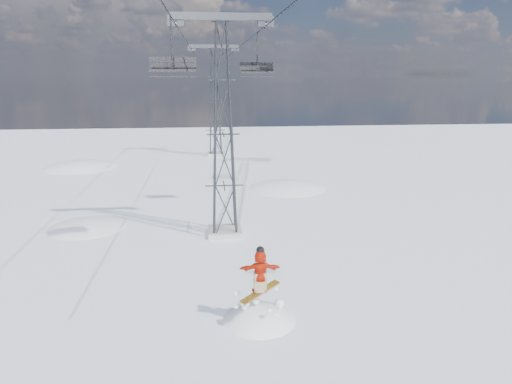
{
  "coord_description": "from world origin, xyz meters",
  "views": [
    {
      "loc": [
        0.01,
        -15.73,
        8.54
      ],
      "look_at": [
        1.97,
        2.8,
        3.71
      ],
      "focal_mm": 32.0,
      "sensor_mm": 36.0,
      "label": 1
    }
  ],
  "objects_px": {
    "lift_tower_near": "(223,135)",
    "lift_tower_far": "(215,104)",
    "snowboarder_jump": "(259,360)",
    "lift_chair_near": "(173,65)"
  },
  "relations": [
    {
      "from": "lift_tower_near",
      "to": "lift_tower_far",
      "type": "relative_size",
      "value": 1.0
    },
    {
      "from": "lift_tower_near",
      "to": "snowboarder_jump",
      "type": "relative_size",
      "value": 1.67
    },
    {
      "from": "snowboarder_jump",
      "to": "lift_tower_near",
      "type": "bearing_deg",
      "value": 95.4
    },
    {
      "from": "snowboarder_jump",
      "to": "lift_chair_near",
      "type": "bearing_deg",
      "value": 118.16
    },
    {
      "from": "lift_tower_far",
      "to": "lift_chair_near",
      "type": "relative_size",
      "value": 4.66
    },
    {
      "from": "lift_tower_near",
      "to": "lift_tower_far",
      "type": "height_order",
      "value": "same"
    },
    {
      "from": "lift_chair_near",
      "to": "lift_tower_far",
      "type": "bearing_deg",
      "value": 85.58
    },
    {
      "from": "lift_tower_near",
      "to": "lift_tower_far",
      "type": "distance_m",
      "value": 25.0
    },
    {
      "from": "snowboarder_jump",
      "to": "lift_chair_near",
      "type": "xyz_separation_m",
      "value": [
        -3.07,
        5.73,
        10.53
      ]
    },
    {
      "from": "lift_chair_near",
      "to": "lift_tower_near",
      "type": "bearing_deg",
      "value": 57.32
    }
  ]
}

